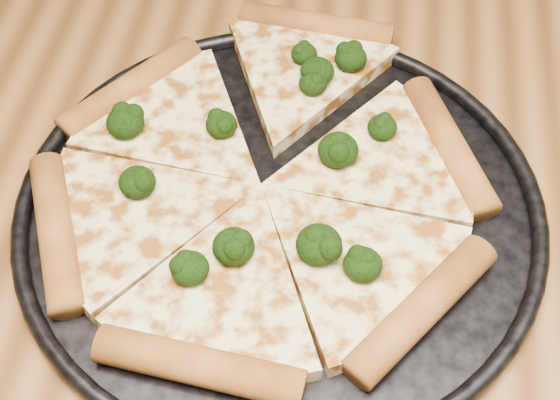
# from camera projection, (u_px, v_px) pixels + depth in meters

# --- Properties ---
(dining_table) EXTENTS (1.20, 0.90, 0.75)m
(dining_table) POSITION_uv_depth(u_px,v_px,m) (431.00, 298.00, 0.62)
(dining_table) COLOR brown
(dining_table) RESTS_ON ground
(pizza_pan) EXTENTS (0.36, 0.36, 0.02)m
(pizza_pan) POSITION_uv_depth(u_px,v_px,m) (280.00, 208.00, 0.55)
(pizza_pan) COLOR black
(pizza_pan) RESTS_ON dining_table
(pizza) EXTENTS (0.33, 0.35, 0.02)m
(pizza) POSITION_uv_depth(u_px,v_px,m) (263.00, 180.00, 0.56)
(pizza) COLOR #E0D089
(pizza) RESTS_ON pizza_pan
(broccoli_florets) EXTENTS (0.21, 0.23, 0.02)m
(broccoli_florets) POSITION_uv_depth(u_px,v_px,m) (277.00, 163.00, 0.55)
(broccoli_florets) COLOR black
(broccoli_florets) RESTS_ON pizza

